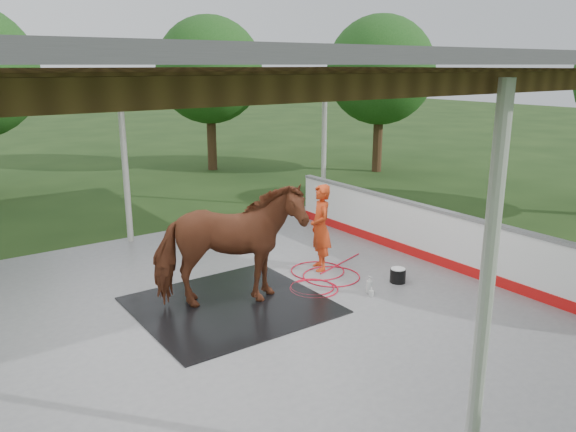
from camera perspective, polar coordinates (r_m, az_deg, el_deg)
ground at (r=9.48m, az=-5.68°, el=-9.90°), size 100.00×100.00×0.00m
concrete_slab at (r=9.47m, az=-5.69°, el=-9.76°), size 12.00×10.00×0.05m
pavilion_structure at (r=8.59m, az=-6.39°, el=14.82°), size 12.60×10.60×4.05m
dasher_board at (r=12.05m, az=13.58°, el=-1.73°), size 0.16×8.00×1.15m
tree_belt at (r=9.53m, az=-7.45°, el=13.74°), size 28.00×28.00×5.80m
rubber_mat at (r=9.67m, az=-5.84°, el=-8.98°), size 3.02×2.83×0.02m
horse at (r=9.29m, az=-6.02°, el=-3.06°), size 2.69×1.91×2.08m
handler at (r=11.01m, az=3.33°, el=-1.18°), size 0.62×0.73×1.72m
wash_bucket at (r=10.75m, az=11.10°, el=-5.91°), size 0.29×0.29×0.27m
soap_bottle_a at (r=10.17m, az=8.26°, el=-6.91°), size 0.13×0.13×0.32m
soap_bottle_b at (r=10.07m, az=8.45°, el=-7.64°), size 0.10×0.10×0.16m
hose_coil at (r=10.75m, az=3.33°, el=-6.37°), size 2.43×1.67×0.02m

